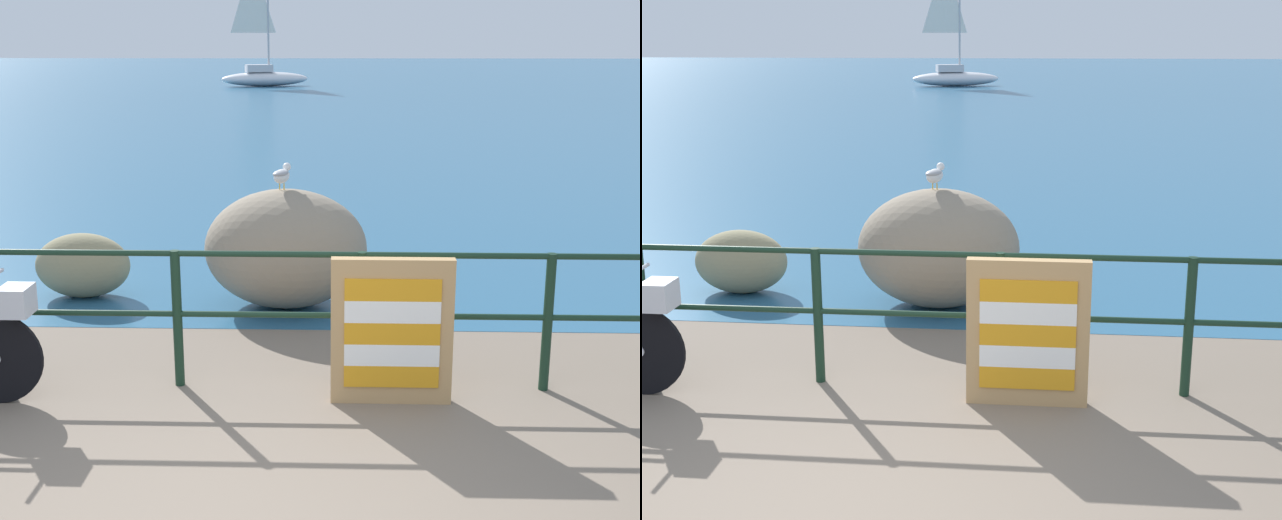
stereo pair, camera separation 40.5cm
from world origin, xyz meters
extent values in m
cube|color=#756656|center=(0.00, 20.00, -0.05)|extent=(120.00, 120.00, 0.10)
cube|color=#285B7F|center=(0.00, 48.28, 0.00)|extent=(120.00, 90.00, 0.01)
cylinder|color=black|center=(-0.66, 2.04, 0.51)|extent=(0.07, 0.07, 1.02)
cylinder|color=black|center=(0.66, 2.04, 0.51)|extent=(0.07, 0.07, 1.02)
cylinder|color=black|center=(1.99, 2.04, 0.51)|extent=(0.07, 0.07, 1.02)
cylinder|color=black|center=(0.00, 2.04, 1.00)|extent=(9.30, 0.04, 0.04)
cylinder|color=black|center=(0.00, 2.04, 0.55)|extent=(9.30, 0.04, 0.04)
cube|color=#B7BCC6|center=(-1.69, 1.68, 0.75)|extent=(0.20, 0.24, 0.20)
cube|color=tan|center=(0.87, 1.79, 0.52)|extent=(0.84, 0.09, 1.04)
cube|color=orange|center=(0.87, 1.74, 0.21)|extent=(0.66, 0.01, 0.16)
cube|color=white|center=(0.87, 1.74, 0.36)|extent=(0.66, 0.01, 0.16)
cube|color=orange|center=(0.87, 1.74, 0.52)|extent=(0.66, 0.01, 0.16)
cube|color=white|center=(0.87, 1.74, 0.68)|extent=(0.66, 0.01, 0.16)
cube|color=orange|center=(0.87, 1.74, 0.83)|extent=(0.66, 0.01, 0.16)
ellipsoid|color=gray|center=(-0.02, 3.98, 0.56)|extent=(1.52, 1.22, 1.12)
ellipsoid|color=gray|center=(-2.02, 4.20, 0.32)|extent=(0.93, 0.58, 0.64)
cylinder|color=gold|center=(-0.07, 3.99, 1.15)|extent=(0.01, 0.01, 0.06)
cylinder|color=gold|center=(-0.03, 3.97, 1.15)|extent=(0.01, 0.01, 0.06)
ellipsoid|color=white|center=(-0.05, 3.98, 1.24)|extent=(0.19, 0.28, 0.13)
ellipsoid|color=#9E9EA3|center=(-0.05, 3.96, 1.27)|extent=(0.19, 0.27, 0.06)
sphere|color=white|center=(-0.01, 4.09, 1.31)|extent=(0.08, 0.08, 0.08)
cone|color=gold|center=(0.01, 4.14, 1.31)|extent=(0.04, 0.06, 0.02)
ellipsoid|color=white|center=(-3.63, 40.04, 0.36)|extent=(4.59, 2.53, 0.70)
cube|color=silver|center=(-3.92, 39.95, 0.89)|extent=(1.48, 1.14, 0.36)
cylinder|color=#B2B2B7|center=(-3.44, 40.10, 2.81)|extent=(0.10, 0.10, 4.20)
camera|label=1|loc=(0.56, -3.84, 2.50)|focal=48.39mm
camera|label=2|loc=(0.96, -3.81, 2.50)|focal=48.39mm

